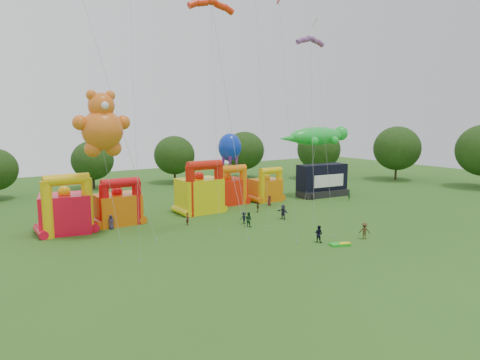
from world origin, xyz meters
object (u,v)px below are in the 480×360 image
stage_trailer (322,181)px  teddy_bear_kite (104,137)px  bouncy_castle_2 (200,193)px  octopus_kite (233,174)px  spectator_4 (258,207)px  gecko_kite (314,151)px  spectator_0 (111,222)px  bouncy_castle_0 (66,210)px

stage_trailer → teddy_bear_kite: (-37.89, -5.19, 8.52)m
bouncy_castle_2 → stage_trailer: bouncy_castle_2 is taller
octopus_kite → teddy_bear_kite: bearing=-163.4°
spectator_4 → gecko_kite: bearing=145.3°
teddy_bear_kite → spectator_4: size_ratio=10.57×
octopus_kite → spectator_4: 6.56m
stage_trailer → spectator_4: 17.02m
spectator_0 → spectator_4: spectator_0 is taller
teddy_bear_kite → spectator_4: (21.47, 1.15, -10.41)m
bouncy_castle_2 → spectator_4: bearing=-32.5°
octopus_kite → bouncy_castle_2: bearing=-173.8°
spectator_0 → octopus_kite: bearing=23.4°
gecko_kite → octopus_kite: bearing=179.4°
bouncy_castle_0 → octopus_kite: bearing=3.5°
bouncy_castle_2 → stage_trailer: bearing=-0.7°
bouncy_castle_0 → spectator_0: (4.77, -1.31, -1.79)m
gecko_kite → spectator_4: 17.37m
bouncy_castle_0 → spectator_0: size_ratio=4.05×
octopus_kite → spectator_0: size_ratio=6.34×
spectator_0 → spectator_4: size_ratio=1.13×
bouncy_castle_0 → gecko_kite: (40.06, 1.31, 5.01)m
bouncy_castle_2 → gecko_kite: size_ratio=0.49×
bouncy_castle_2 → spectator_0: bouncy_castle_2 is taller
stage_trailer → spectator_0: size_ratio=5.20×
bouncy_castle_0 → gecko_kite: size_ratio=0.46×
teddy_bear_kite → octopus_kite: bearing=16.6°
gecko_kite → spectator_0: bearing=-175.8°
octopus_kite → spectator_0: octopus_kite is taller
gecko_kite → spectator_0: size_ratio=8.74×
teddy_bear_kite → bouncy_castle_2: bearing=20.5°
stage_trailer → gecko_kite: 5.22m
teddy_bear_kite → gecko_kite: 37.31m
stage_trailer → octopus_kite: size_ratio=0.82×
bouncy_castle_0 → stage_trailer: (41.29, 0.53, 0.00)m
spectator_0 → spectator_4: bearing=9.0°
spectator_4 → bouncy_castle_0: bearing=-60.3°
stage_trailer → spectator_4: stage_trailer is taller
bouncy_castle_2 → spectator_4: bouncy_castle_2 is taller
bouncy_castle_0 → spectator_4: size_ratio=4.57×
stage_trailer → spectator_0: stage_trailer is taller
spectator_0 → teddy_bear_kite: bearing=-97.1°
gecko_kite → bouncy_castle_2: bearing=-178.8°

